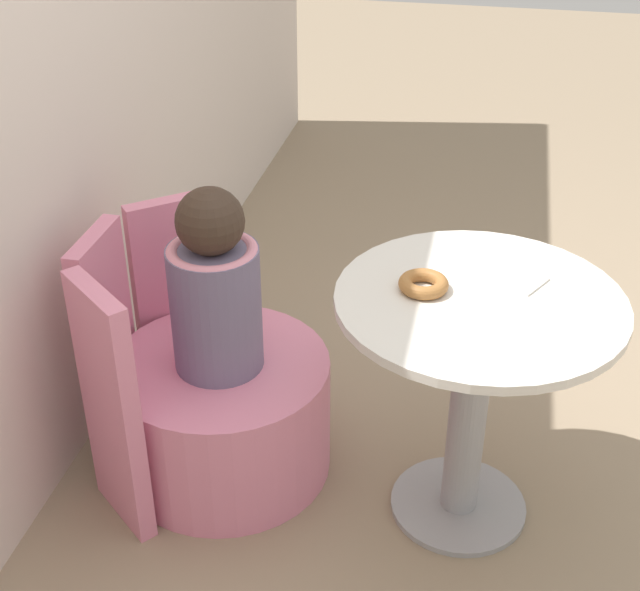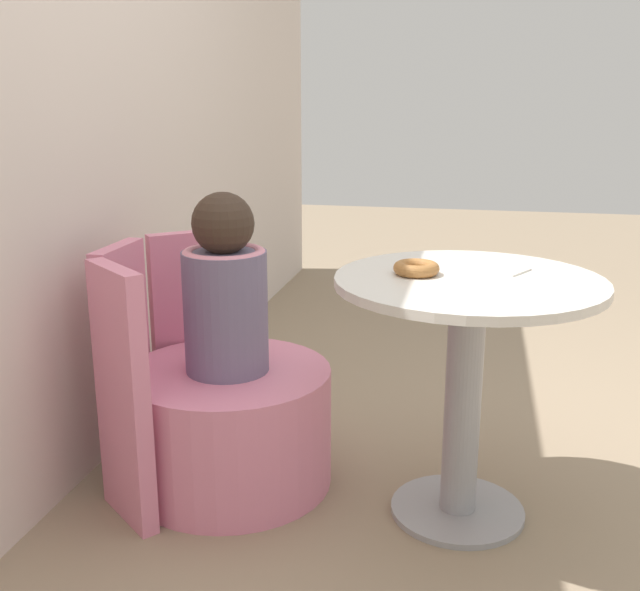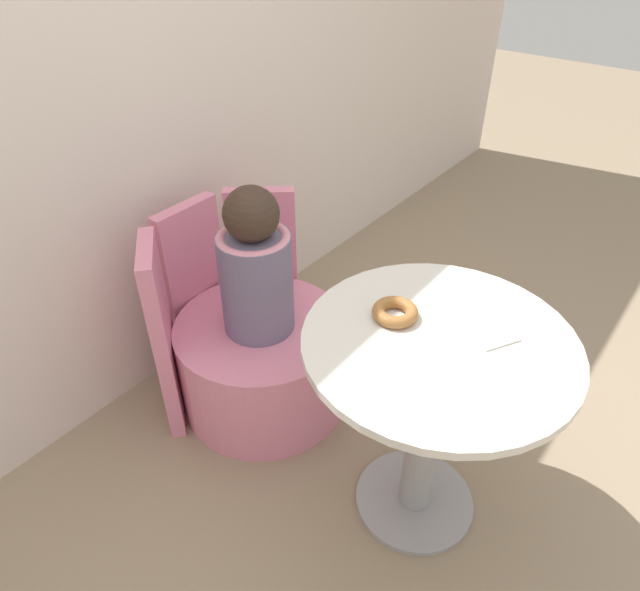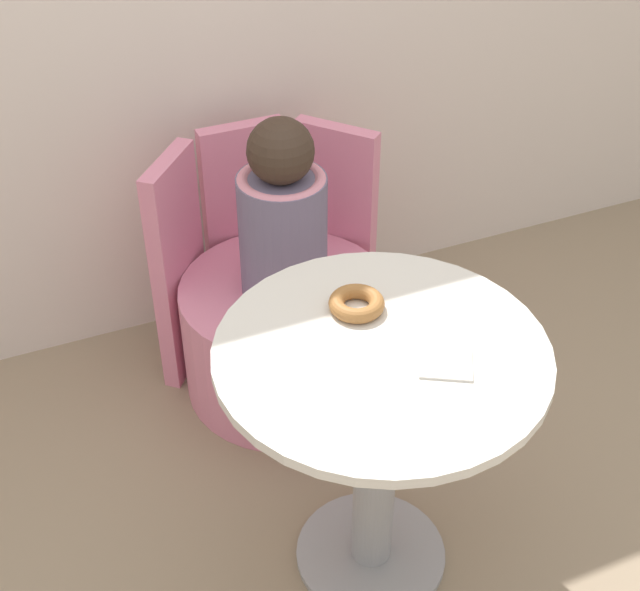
{
  "view_description": "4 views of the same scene",
  "coord_description": "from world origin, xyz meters",
  "px_view_note": "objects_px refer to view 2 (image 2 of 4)",
  "views": [
    {
      "loc": [
        -1.8,
        -0.05,
        1.82
      ],
      "look_at": [
        0.09,
        0.35,
        0.64
      ],
      "focal_mm": 50.0,
      "sensor_mm": 36.0,
      "label": 1
    },
    {
      "loc": [
        -1.87,
        -0.06,
        1.16
      ],
      "look_at": [
        0.09,
        0.36,
        0.62
      ],
      "focal_mm": 42.0,
      "sensor_mm": 36.0,
      "label": 2
    },
    {
      "loc": [
        -0.98,
        -0.49,
        1.64
      ],
      "look_at": [
        0.1,
        0.35,
        0.64
      ],
      "focal_mm": 32.0,
      "sensor_mm": 36.0,
      "label": 3
    },
    {
      "loc": [
        -0.59,
        -1.29,
        1.91
      ],
      "look_at": [
        0.08,
        0.28,
        0.61
      ],
      "focal_mm": 50.0,
      "sensor_mm": 36.0,
      "label": 4
    }
  ],
  "objects_px": {
    "tub_chair": "(230,426)",
    "donut": "(416,268)",
    "child_figure": "(225,291)",
    "round_table": "(466,347)"
  },
  "relations": [
    {
      "from": "round_table",
      "to": "donut",
      "type": "height_order",
      "value": "donut"
    },
    {
      "from": "tub_chair",
      "to": "child_figure",
      "type": "relative_size",
      "value": 1.16
    },
    {
      "from": "tub_chair",
      "to": "donut",
      "type": "distance_m",
      "value": 0.77
    },
    {
      "from": "child_figure",
      "to": "donut",
      "type": "relative_size",
      "value": 4.29
    },
    {
      "from": "tub_chair",
      "to": "donut",
      "type": "height_order",
      "value": "donut"
    },
    {
      "from": "tub_chair",
      "to": "donut",
      "type": "bearing_deg",
      "value": -93.87
    },
    {
      "from": "round_table",
      "to": "child_figure",
      "type": "height_order",
      "value": "child_figure"
    },
    {
      "from": "tub_chair",
      "to": "donut",
      "type": "xyz_separation_m",
      "value": [
        -0.04,
        -0.55,
        0.53
      ]
    },
    {
      "from": "round_table",
      "to": "child_figure",
      "type": "bearing_deg",
      "value": 86.34
    },
    {
      "from": "child_figure",
      "to": "donut",
      "type": "distance_m",
      "value": 0.56
    }
  ]
}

